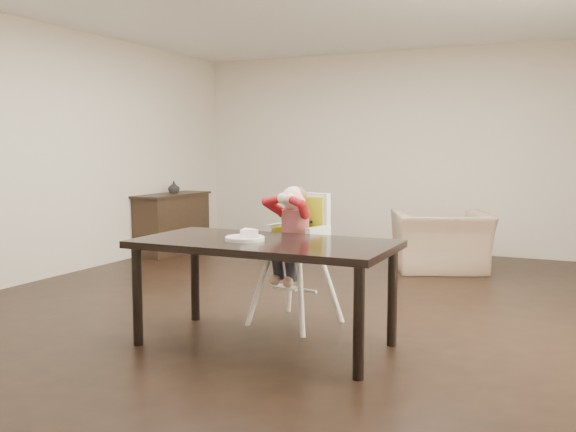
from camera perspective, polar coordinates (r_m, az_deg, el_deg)
name	(u,v)px	position (r m, az deg, el deg)	size (l,w,h in m)	color
ground	(303,307)	(5.70, 1.36, -8.08)	(7.00, 7.00, 0.00)	black
room_walls	(304,93)	(5.55, 1.41, 10.84)	(6.02, 7.02, 2.71)	beige
dining_table	(264,252)	(4.49, -2.11, -3.20)	(1.80, 0.90, 0.75)	black
high_chair	(297,227)	(5.05, 0.80, -0.99)	(0.54, 0.54, 1.10)	white
plate	(246,236)	(4.49, -3.77, -1.82)	(0.34, 0.34, 0.08)	white
armchair	(441,232)	(7.46, 13.45, -1.36)	(1.03, 0.67, 0.90)	#977C60
sideboard	(173,223)	(8.72, -10.22, -0.60)	(0.44, 1.26, 0.79)	black
vase	(174,188)	(8.71, -10.11, 2.51)	(0.16, 0.16, 0.16)	#99999E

